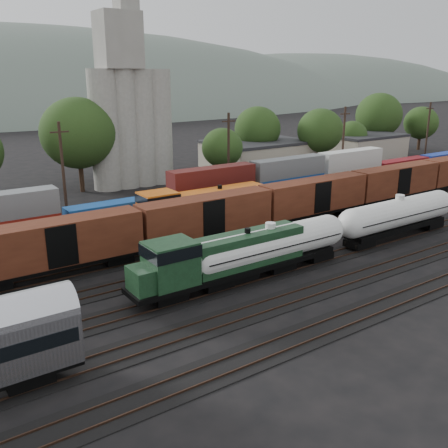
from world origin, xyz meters
TOP-DOWN VIEW (x-y plane):
  - ground at (0.00, 0.00)m, footprint 600.00×600.00m
  - tracks at (0.00, 0.00)m, footprint 180.00×33.20m
  - green_locomotive at (-8.11, -5.00)m, footprint 17.68×3.12m
  - tank_car_a at (-2.52, -5.00)m, footprint 17.29×3.10m
  - tank_car_b at (15.40, -5.00)m, footprint 17.56×3.14m
  - orange_locomotive at (-0.94, 10.00)m, footprint 19.20×3.20m
  - boxcar_string at (4.96, 5.00)m, footprint 153.60×2.90m
  - container_wall at (11.83, 15.00)m, footprint 180.16×2.60m
  - grain_silo at (3.28, 36.00)m, footprint 13.40×5.00m
  - industrial_sheds at (6.63, 35.25)m, footprint 119.38×17.26m
  - tree_band at (1.71, 37.53)m, footprint 160.10×20.27m
  - utility_poles at (0.00, 22.00)m, footprint 122.20×0.36m

SIDE VIEW (x-z plane):
  - ground at x=0.00m, z-range 0.00..0.00m
  - tracks at x=0.00m, z-range -0.05..0.15m
  - industrial_sheds at x=6.63m, z-range 0.01..5.11m
  - container_wall at x=11.83m, z-range -0.27..5.53m
  - green_locomotive at x=-8.11m, z-range 0.32..5.00m
  - tank_car_a at x=-2.52m, z-range 0.43..4.96m
  - orange_locomotive at x=-0.94m, z-range 0.32..5.12m
  - tank_car_b at x=15.40m, z-range 0.43..5.03m
  - boxcar_string at x=4.96m, z-range 1.02..5.22m
  - utility_poles at x=0.00m, z-range 0.21..12.21m
  - tree_band at x=1.71m, z-range 0.26..14.34m
  - grain_silo at x=3.28m, z-range -3.24..25.76m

